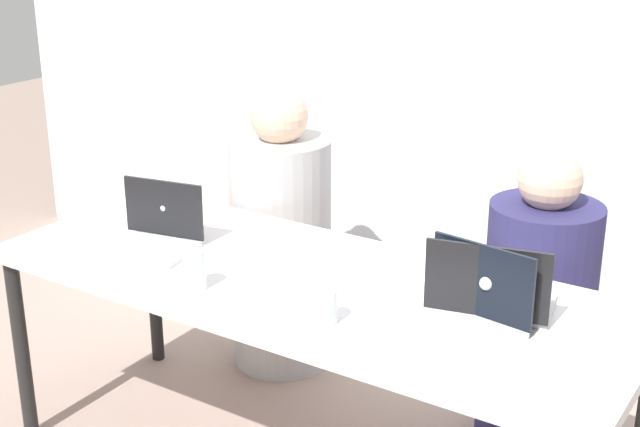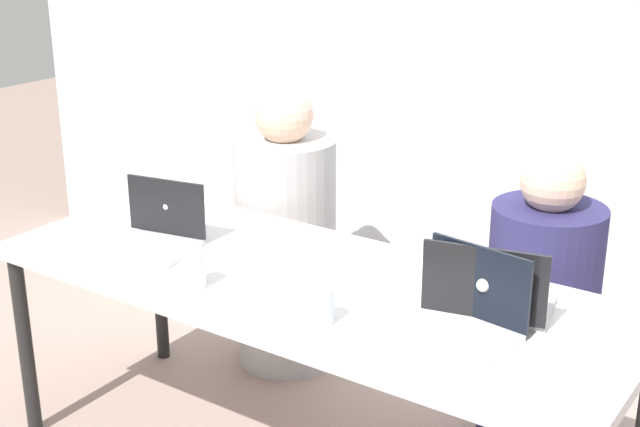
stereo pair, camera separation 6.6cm
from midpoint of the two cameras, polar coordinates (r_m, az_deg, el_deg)
The scene contains 9 objects.
back_wall at distance 3.63m, azimuth 11.72°, elevation 10.80°, with size 5.19×0.10×2.50m, color silver.
desk at distance 2.70m, azimuth -0.20°, elevation -5.17°, with size 2.00×0.75×0.71m.
person_on_left at distance 3.48m, azimuth -1.66°, elevation -1.98°, with size 0.48×0.48×1.13m.
person_on_right at distance 3.06m, azimuth 14.50°, elevation -6.60°, with size 0.45×0.45×1.05m.
laptop_front_right at distance 2.36m, azimuth 9.86°, elevation -6.51°, with size 0.33×0.28×0.22m.
laptop_front_left at distance 2.93m, azimuth -9.89°, elevation -1.23°, with size 0.32×0.26×0.21m.
laptop_back_right at distance 2.48m, azimuth 11.46°, elevation -5.24°, with size 0.38×0.30×0.22m.
water_glass_left at distance 2.61m, azimuth -7.38°, elevation -3.68°, with size 0.07×0.07×0.12m.
water_glass_right at distance 2.38m, azimuth 0.86°, elevation -6.09°, with size 0.07×0.07×0.10m.
Camera 2 is at (1.41, -1.99, 1.79)m, focal length 50.00 mm.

